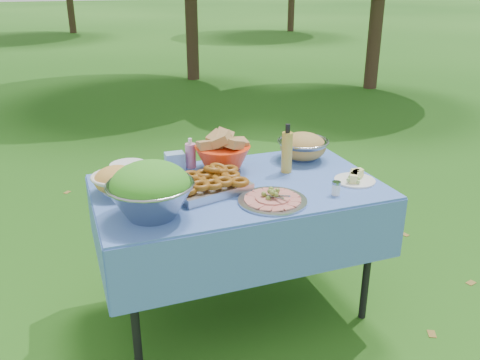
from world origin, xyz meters
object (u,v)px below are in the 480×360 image
Objects in this scene: oil_bottle at (287,148)px; plate_stack at (129,170)px; salad_bowl at (151,190)px; pasta_bowl_steel at (303,146)px; charcuterie_platter at (273,195)px; bread_bowl at (223,151)px; picnic_table at (238,249)px.

plate_stack is at bearing 164.60° from oil_bottle.
salad_bowl is 1.32× the size of pasta_bowl_steel.
plate_stack is 0.73× the size of oil_bottle.
charcuterie_platter is at bearing -124.10° from oil_bottle.
oil_bottle is (0.81, 0.30, 0.01)m from salad_bowl.
oil_bottle is at bearing -27.23° from bread_bowl.
salad_bowl is (-0.49, -0.21, 0.51)m from picnic_table.
bread_bowl reaches higher than charcuterie_platter.
oil_bottle reaches higher than charcuterie_platter.
plate_stack is 1.02m from pasta_bowl_steel.
pasta_bowl_steel reaches higher than picnic_table.
oil_bottle is at bearing 16.15° from picnic_table.
salad_bowl is at bearing -87.45° from plate_stack.
picnic_table is 0.55m from bread_bowl.
bread_bowl is at bearing -7.30° from plate_stack.
pasta_bowl_steel is at bearing 0.21° from bread_bowl.
bread_bowl is 0.52m from charcuterie_platter.
picnic_table is at bearing -152.87° from pasta_bowl_steel.
pasta_bowl_steel is 0.89× the size of charcuterie_platter.
picnic_table is 4.37× the size of charcuterie_platter.
charcuterie_platter is 0.43m from oil_bottle.
picnic_table is 4.70× the size of bread_bowl.
oil_bottle is (0.83, -0.23, 0.10)m from plate_stack.
oil_bottle is (0.23, 0.35, 0.10)m from charcuterie_platter.
plate_stack is (-0.51, 0.32, 0.42)m from picnic_table.
plate_stack is 0.67× the size of pasta_bowl_steel.
salad_bowl is at bearing -159.70° from oil_bottle.
salad_bowl is 1.09m from pasta_bowl_steel.
salad_bowl is 1.97× the size of plate_stack.
charcuterie_platter is (0.09, -0.25, 0.42)m from picnic_table.
salad_bowl is 0.67m from bread_bowl.
plate_stack reaches higher than picnic_table.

